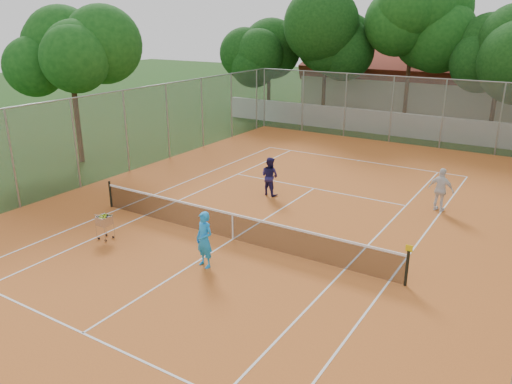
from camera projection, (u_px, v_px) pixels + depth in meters
The scene contains 12 objects.
ground at pixel (233, 240), 17.14m from camera, with size 120.00×120.00×0.00m, color #16350E.
court_pad at pixel (233, 240), 17.14m from camera, with size 18.00×34.00×0.02m, color #C06225.
court_lines at pixel (233, 239), 17.14m from camera, with size 10.98×23.78×0.01m, color white.
tennis_net at pixel (233, 226), 16.98m from camera, with size 11.88×0.10×0.98m, color black.
perimeter_fence at pixel (232, 185), 16.49m from camera, with size 18.00×34.00×4.00m, color slate.
boundary_wall at pixel (400, 125), 32.13m from camera, with size 26.00×0.30×1.50m, color silver.
clubhouse at pixel (413, 84), 40.67m from camera, with size 16.40×9.00×4.40m, color beige.
tropical_trees at pixel (419, 54), 33.14m from camera, with size 29.00×19.00×10.00m, color black.
player_near at pixel (204, 240), 15.00m from camera, with size 0.64×0.42×1.76m, color #1C93EF.
player_far_left at pixel (270, 176), 21.23m from camera, with size 0.81×0.63×1.66m, color #1F1B51.
player_far_right at pixel (441, 190), 19.43m from camera, with size 1.02×0.42×1.73m, color silver.
ball_hopper at pixel (105, 227), 16.99m from camera, with size 0.45×0.45×0.94m, color #B3B2B9.
Camera 1 is at (8.96, -12.86, 7.18)m, focal length 35.00 mm.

